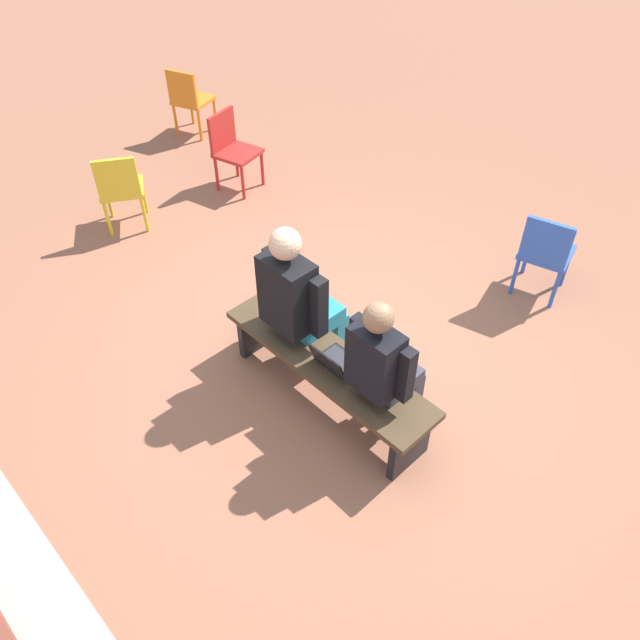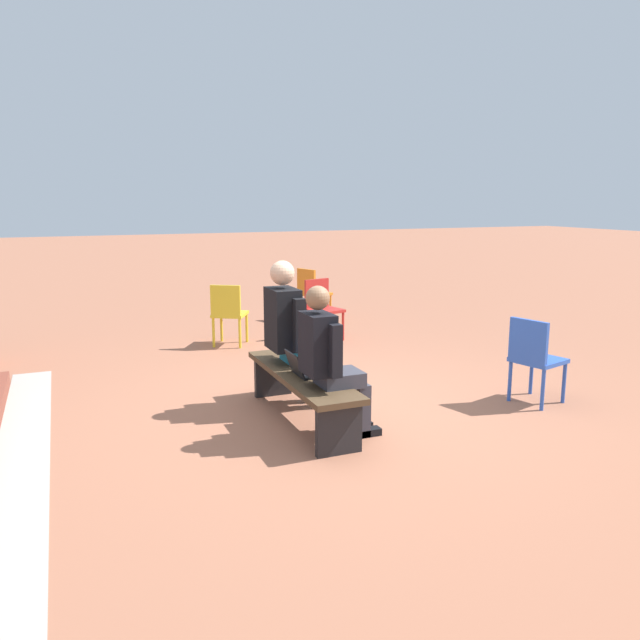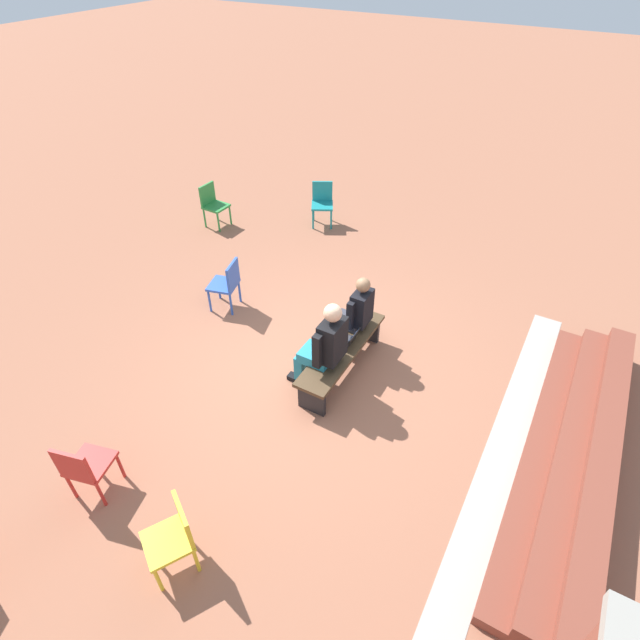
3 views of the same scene
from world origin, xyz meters
TOP-DOWN VIEW (x-y plane):
  - ground_plane at (0.00, 0.00)m, footprint 60.00×60.00m
  - concrete_strip at (-0.14, 2.65)m, footprint 5.26×0.40m
  - brick_steps at (-0.14, 3.40)m, footprint 4.46×0.90m
  - bench at (-0.14, 0.37)m, footprint 1.80×0.44m
  - person_student at (-0.60, 0.31)m, footprint 0.50×0.64m
  - person_adult at (0.23, 0.30)m, footprint 0.58×0.73m
  - laptop at (-0.23, 0.39)m, footprint 0.32×0.29m
  - plastic_chair_by_pillar at (-2.60, -3.82)m, footprint 0.43×0.43m
  - plastic_chair_foreground at (2.84, -1.07)m, footprint 0.51×0.51m
  - plastic_chair_near_bench_right at (-0.55, -1.85)m, footprint 0.52×0.52m
  - plastic_chair_far_right at (2.92, 0.24)m, footprint 0.58×0.58m
  - plastic_chair_mid_courtyard at (-3.74, -1.97)m, footprint 0.57×0.57m

SIDE VIEW (x-z plane):
  - ground_plane at x=0.00m, z-range 0.00..0.00m
  - concrete_strip at x=-0.14m, z-range 0.00..0.01m
  - brick_steps at x=-0.14m, z-range -0.05..0.40m
  - bench at x=-0.14m, z-range 0.13..0.58m
  - plastic_chair_by_pillar at x=-2.60m, z-range 0.06..0.90m
  - plastic_chair_foreground at x=2.84m, z-range 0.06..0.90m
  - plastic_chair_near_bench_right at x=-0.55m, z-range 0.06..0.90m
  - plastic_chair_far_right at x=2.92m, z-range 0.06..0.90m
  - plastic_chair_mid_courtyard at x=-3.74m, z-range 0.06..0.90m
  - laptop at x=-0.23m, z-range 0.39..0.61m
  - person_student at x=-0.60m, z-range 0.05..1.33m
  - person_adult at x=0.23m, z-range 0.04..1.44m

